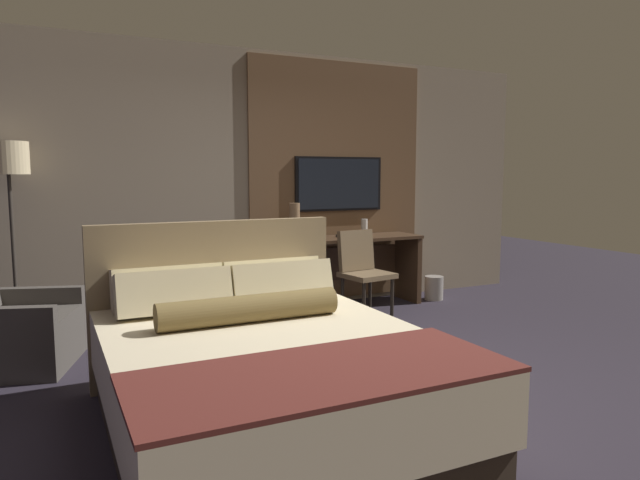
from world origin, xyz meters
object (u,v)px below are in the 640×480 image
(desk, at_px, (348,260))
(book, at_px, (348,236))
(tv, at_px, (339,184))
(vase_short, at_px, (364,227))
(armchair_by_window, at_px, (14,334))
(desk_chair, at_px, (362,266))
(bed, at_px, (263,371))
(waste_bin, at_px, (434,288))
(vase_tall, at_px, (295,221))
(floor_lamp, at_px, (9,174))

(desk, xyz_separation_m, book, (-0.03, -0.04, 0.28))
(tv, distance_m, vase_short, 0.57)
(desk, distance_m, book, 0.28)
(armchair_by_window, bearing_deg, desk_chair, -69.45)
(bed, distance_m, desk_chair, 2.71)
(tv, xyz_separation_m, armchair_by_window, (-3.31, -0.91, -1.11))
(book, bearing_deg, waste_bin, -5.94)
(desk, distance_m, tv, 0.88)
(desk_chair, relative_size, waste_bin, 3.26)
(waste_bin, bearing_deg, book, 174.06)
(vase_tall, relative_size, vase_short, 2.13)
(desk_chair, xyz_separation_m, vase_short, (0.38, 0.61, 0.34))
(armchair_by_window, height_order, waste_bin, armchair_by_window)
(desk, xyz_separation_m, armchair_by_window, (-3.31, -0.69, -0.27))
(floor_lamp, distance_m, vase_tall, 2.69)
(vase_short, bearing_deg, armchair_by_window, -168.09)
(vase_tall, bearing_deg, desk_chair, -44.16)
(bed, height_order, floor_lamp, floor_lamp)
(floor_lamp, bearing_deg, vase_tall, -0.96)
(desk_chair, bearing_deg, bed, -141.21)
(vase_short, bearing_deg, vase_tall, -174.17)
(armchair_by_window, bearing_deg, floor_lamp, 18.24)
(bed, relative_size, armchair_by_window, 2.14)
(armchair_by_window, distance_m, book, 3.39)
(desk_chair, relative_size, armchair_by_window, 0.89)
(vase_short, bearing_deg, bed, -130.16)
(bed, distance_m, desk, 3.22)
(bed, xyz_separation_m, floor_lamp, (-1.36, 2.56, 1.13))
(book, bearing_deg, vase_tall, 179.54)
(tv, relative_size, waste_bin, 3.90)
(bed, bearing_deg, vase_tall, 62.87)
(desk, bearing_deg, floor_lamp, 179.89)
(armchair_by_window, bearing_deg, waste_bin, -65.05)
(tv, bearing_deg, armchair_by_window, -164.61)
(bed, relative_size, book, 8.91)
(vase_tall, height_order, vase_short, vase_tall)
(desk, bearing_deg, vase_tall, -176.72)
(book, bearing_deg, tv, 83.99)
(vase_tall, bearing_deg, desk, 3.28)
(tv, relative_size, vase_short, 5.96)
(armchair_by_window, bearing_deg, vase_short, -60.08)
(desk, xyz_separation_m, tv, (0.00, 0.22, 0.85))
(book, relative_size, waste_bin, 0.89)
(vase_tall, height_order, waste_bin, vase_tall)
(tv, height_order, waste_bin, tv)
(bed, bearing_deg, book, 52.45)
(tv, height_order, vase_tall, tv)
(vase_tall, distance_m, book, 0.66)
(desk_chair, bearing_deg, waste_bin, 9.00)
(floor_lamp, xyz_separation_m, vase_tall, (2.65, -0.04, -0.50))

